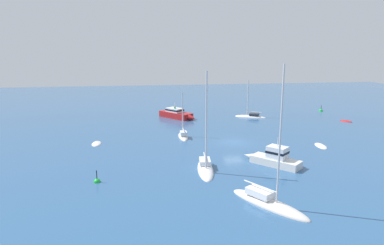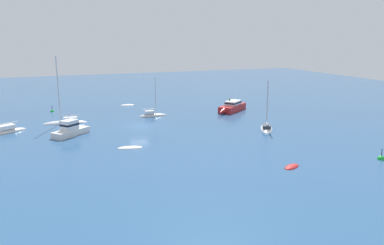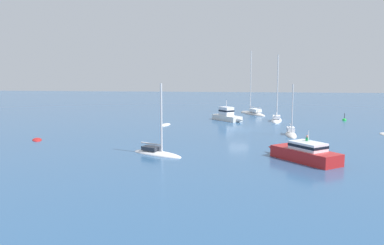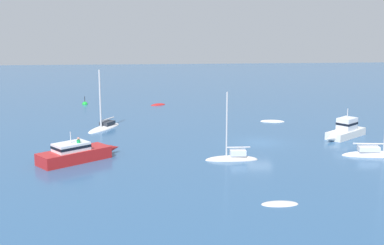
% 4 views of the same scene
% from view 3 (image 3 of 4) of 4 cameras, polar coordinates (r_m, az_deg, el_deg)
% --- Properties ---
extents(ground_plane, '(160.00, 160.00, 0.00)m').
position_cam_3_polar(ground_plane, '(56.33, 6.30, -0.98)').
color(ground_plane, '#2D5684').
extents(rib, '(2.44, 1.93, 0.43)m').
position_cam_3_polar(rib, '(51.46, -20.04, -2.23)').
color(rib, '#B21E1E').
rests_on(rib, ground).
extents(sloop, '(7.06, 5.16, 11.39)m').
position_cam_3_polar(sloop, '(74.49, 8.14, 1.22)').
color(sloop, silver).
rests_on(sloop, ground).
extents(powerboat, '(7.41, 6.29, 2.78)m').
position_cam_3_polar(powerboat, '(39.18, 14.68, -3.91)').
color(powerboat, '#B21E1E').
rests_on(powerboat, ground).
extents(sailboat, '(6.54, 2.37, 10.47)m').
position_cam_3_polar(sailboat, '(66.31, 11.26, 0.40)').
color(sailboat, white).
rests_on(sailboat, ground).
extents(ketch, '(4.21, 5.74, 7.13)m').
position_cam_3_polar(ketch, '(40.80, -4.76, -4.04)').
color(ketch, white).
rests_on(ketch, ground).
extents(sailboat_1, '(4.80, 1.34, 6.67)m').
position_cam_3_polar(sailboat_1, '(53.01, 13.12, -1.52)').
color(sailboat_1, silver).
rests_on(sailboat_1, ground).
extents(powerboat_1, '(5.77, 5.17, 3.07)m').
position_cam_3_polar(powerboat_1, '(65.60, 4.78, 0.93)').
color(powerboat_1, silver).
rests_on(powerboat_1, ground).
extents(dinghy, '(3.07, 1.66, 0.37)m').
position_cam_3_polar(dinghy, '(60.63, -3.59, -0.34)').
color(dinghy, silver).
rests_on(dinghy, ground).
extents(mooring_buoy, '(0.64, 0.64, 1.44)m').
position_cam_3_polar(mooring_buoy, '(69.65, 19.73, 0.28)').
color(mooring_buoy, green).
rests_on(mooring_buoy, ground).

